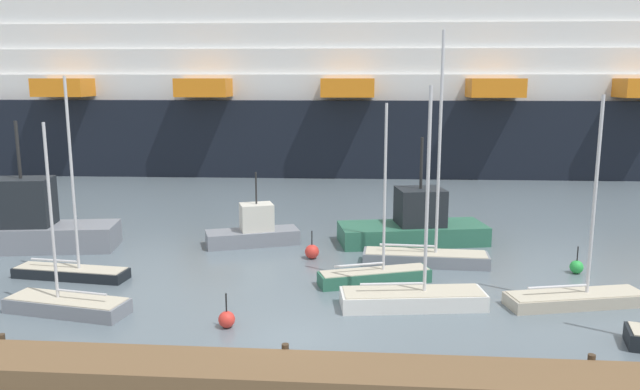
% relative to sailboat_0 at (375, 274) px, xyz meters
% --- Properties ---
extents(ground_plane, '(600.00, 600.00, 0.00)m').
position_rel_sailboat_0_xyz_m(ground_plane, '(-2.98, -6.40, -0.45)').
color(ground_plane, slate).
extents(dock_pier, '(24.27, 2.38, 0.79)m').
position_rel_sailboat_0_xyz_m(dock_pier, '(-2.98, -9.77, -0.12)').
color(dock_pier, brown).
rests_on(dock_pier, ground_plane).
extents(sailboat_0, '(5.31, 2.79, 8.24)m').
position_rel_sailboat_0_xyz_m(sailboat_0, '(0.00, 0.00, 0.00)').
color(sailboat_0, '#2D6B51').
rests_on(sailboat_0, ground_plane).
extents(sailboat_1, '(6.34, 1.87, 11.56)m').
position_rel_sailboat_0_xyz_m(sailboat_1, '(2.59, 3.11, 0.10)').
color(sailboat_1, gray).
rests_on(sailboat_1, ground_plane).
extents(sailboat_2, '(6.04, 2.78, 8.69)m').
position_rel_sailboat_0_xyz_m(sailboat_2, '(8.33, -2.13, -0.03)').
color(sailboat_2, '#BCB29E').
rests_on(sailboat_2, ground_plane).
extents(sailboat_3, '(6.10, 2.45, 9.04)m').
position_rel_sailboat_0_xyz_m(sailboat_3, '(1.54, -2.88, 0.02)').
color(sailboat_3, white).
rests_on(sailboat_3, ground_plane).
extents(sailboat_4, '(5.61, 1.86, 9.42)m').
position_rel_sailboat_0_xyz_m(sailboat_4, '(-14.32, -0.39, 0.01)').
color(sailboat_4, black).
rests_on(sailboat_4, ground_plane).
extents(sailboat_5, '(5.22, 2.38, 7.66)m').
position_rel_sailboat_0_xyz_m(sailboat_5, '(-12.39, -4.63, -0.05)').
color(sailboat_5, gray).
rests_on(sailboat_5, ground_plane).
extents(fishing_boat_0, '(8.73, 4.57, 6.06)m').
position_rel_sailboat_0_xyz_m(fishing_boat_0, '(2.32, 7.34, 0.59)').
color(fishing_boat_0, '#2D6B51').
rests_on(fishing_boat_0, ground_plane).
extents(fishing_boat_1, '(9.14, 3.99, 7.07)m').
position_rel_sailboat_0_xyz_m(fishing_boat_1, '(-18.83, 4.23, 0.91)').
color(fishing_boat_1, gray).
rests_on(fishing_boat_1, ground_plane).
extents(fishing_boat_2, '(5.47, 3.43, 4.15)m').
position_rel_sailboat_0_xyz_m(fishing_boat_2, '(-6.80, 6.25, 0.35)').
color(fishing_boat_2, gray).
rests_on(fishing_boat_2, ground_plane).
extents(channel_buoy_0, '(0.64, 0.64, 1.36)m').
position_rel_sailboat_0_xyz_m(channel_buoy_0, '(-5.64, -5.57, -0.12)').
color(channel_buoy_0, red).
rests_on(channel_buoy_0, ground_plane).
extents(channel_buoy_1, '(0.75, 0.75, 1.50)m').
position_rel_sailboat_0_xyz_m(channel_buoy_1, '(-3.26, 3.70, -0.07)').
color(channel_buoy_1, red).
rests_on(channel_buoy_1, ground_plane).
extents(channel_buoy_2, '(0.64, 0.64, 1.35)m').
position_rel_sailboat_0_xyz_m(channel_buoy_2, '(9.76, 2.26, -0.12)').
color(channel_buoy_2, green).
rests_on(channel_buoy_2, ground_plane).
extents(cruise_ship, '(132.30, 23.41, 23.34)m').
position_rel_sailboat_0_xyz_m(cruise_ship, '(-16.02, 38.61, 7.04)').
color(cruise_ship, black).
rests_on(cruise_ship, ground_plane).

